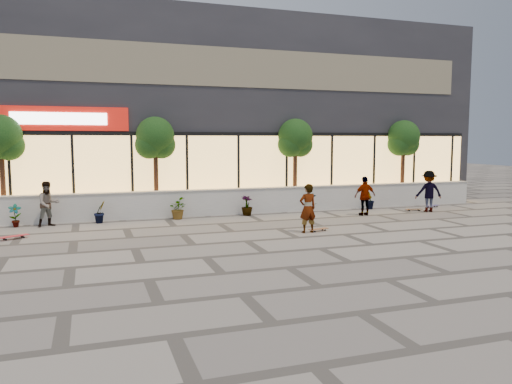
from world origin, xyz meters
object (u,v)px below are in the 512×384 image
object	(u,v)px
skater_center	(308,208)
skater_left	(48,204)
skateboard_left	(14,236)
skater_right_near	(365,196)
skateboard_center	(319,229)
tree_west	(1,140)
tree_east	(404,140)
skateboard_right_near	(414,209)
skater_right_far	(429,191)
skateboard_right_far	(433,206)
tree_mideast	(295,140)
tree_midwest	(155,140)

from	to	relation	value
skater_center	skater_left	world-z (taller)	skater_center
skateboard_left	skater_left	bearing A→B (deg)	38.99
skater_right_near	skateboard_center	xyz separation A→B (m)	(-3.27, -2.58, -0.71)
tree_west	tree_east	size ratio (longest dim) A/B	1.00
skateboard_right_near	skater_left	bearing A→B (deg)	-170.42
skater_right_near	skater_right_far	world-z (taller)	skater_right_far
tree_east	skateboard_right_near	distance (m)	3.86
tree_west	skateboard_right_far	world-z (taller)	tree_west
skater_left	skater_right_near	size ratio (longest dim) A/B	1.01
skater_left	tree_mideast	bearing A→B (deg)	-14.62
skateboard_center	skater_right_near	bearing A→B (deg)	22.58
skater_left	skateboard_center	xyz separation A→B (m)	(8.50, -3.87, -0.71)
skater_center	skateboard_left	distance (m)	9.14
skateboard_right_near	tree_west	bearing A→B (deg)	-175.13
tree_mideast	skateboard_left	world-z (taller)	tree_mideast
skateboard_center	skateboard_right_near	xyz separation A→B (m)	(5.91, 2.98, -0.00)
tree_midwest	tree_mideast	distance (m)	6.00
skater_right_near	skateboard_center	size ratio (longest dim) A/B	2.05
tree_east	skater_left	size ratio (longest dim) A/B	2.49
tree_east	skater_right_far	xyz separation A→B (m)	(-0.57, -2.68, -2.12)
skater_right_near	skater_right_far	xyz separation A→B (m)	(3.07, 0.05, 0.08)
skater_center	tree_west	bearing A→B (deg)	-32.80
tree_midwest	skateboard_right_near	distance (m)	11.14
tree_midwest	skater_left	world-z (taller)	tree_midwest
tree_east	skateboard_right_near	xyz separation A→B (m)	(-1.00, -2.32, -2.91)
tree_midwest	skater_right_far	bearing A→B (deg)	-13.77
skater_left	skater_center	bearing A→B (deg)	-49.09
tree_east	skateboard_right_far	bearing A→B (deg)	-72.58
skateboard_right_near	skateboard_center	bearing A→B (deg)	-140.08
skater_right_near	skateboard_right_near	distance (m)	2.76
skater_right_near	tree_east	bearing A→B (deg)	-143.22
skater_right_near	skateboard_left	bearing A→B (deg)	3.43
skater_left	skateboard_right_near	size ratio (longest dim) A/B	2.15
tree_midwest	tree_mideast	bearing A→B (deg)	0.00
skater_left	skateboard_center	size ratio (longest dim) A/B	2.07
skater_right_far	tree_west	bearing A→B (deg)	4.64
tree_west	skater_left	bearing A→B (deg)	-41.93
tree_west	tree_mideast	distance (m)	11.50
tree_mideast	skater_right_near	xyz separation A→B (m)	(1.86, -2.73, -2.20)
skater_right_near	skateboard_center	distance (m)	4.22
skateboard_center	tree_midwest	bearing A→B (deg)	115.27
skateboard_left	skateboard_right_near	bearing A→B (deg)	-24.15
skater_right_far	skateboard_left	distance (m)	15.74
skater_center	tree_midwest	bearing A→B (deg)	-56.06
tree_midwest	skateboard_left	size ratio (longest dim) A/B	4.58
tree_midwest	tree_east	bearing A→B (deg)	0.00
skateboard_left	skater_center	bearing A→B (deg)	-40.64
skateboard_left	skateboard_center	bearing A→B (deg)	-39.47
skater_right_near	skateboard_left	xyz separation A→B (m)	(-12.63, -0.77, -0.70)
tree_midwest	skateboard_left	distance (m)	6.58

